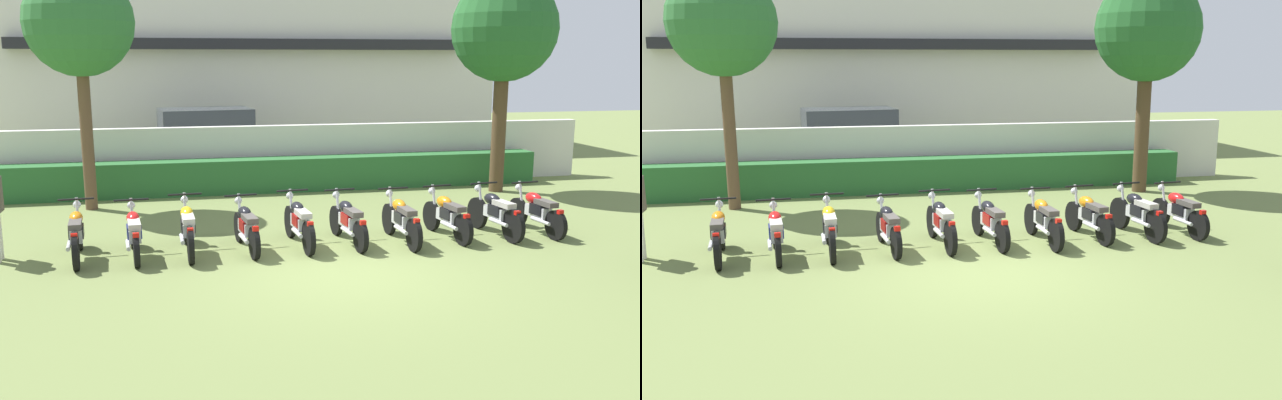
{
  "view_description": "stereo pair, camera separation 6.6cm",
  "coord_description": "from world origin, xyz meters",
  "views": [
    {
      "loc": [
        -2.6,
        -10.13,
        3.36
      ],
      "look_at": [
        0.0,
        1.93,
        0.79
      ],
      "focal_mm": 38.18,
      "sensor_mm": 36.0,
      "label": 1
    },
    {
      "loc": [
        -2.54,
        -10.14,
        3.36
      ],
      "look_at": [
        0.0,
        1.93,
        0.79
      ],
      "focal_mm": 38.18,
      "sensor_mm": 36.0,
      "label": 2
    }
  ],
  "objects": [
    {
      "name": "ground",
      "position": [
        0.0,
        0.0,
        0.0
      ],
      "size": [
        60.0,
        60.0,
        0.0
      ],
      "primitive_type": "plane",
      "color": "olive"
    },
    {
      "name": "building",
      "position": [
        0.0,
        16.87,
        3.66
      ],
      "size": [
        18.5,
        6.5,
        7.31
      ],
      "color": "silver",
      "rests_on": "ground"
    },
    {
      "name": "compound_wall",
      "position": [
        0.0,
        7.73,
        0.82
      ],
      "size": [
        17.57,
        0.3,
        1.63
      ],
      "primitive_type": "cube",
      "color": "silver",
      "rests_on": "ground"
    },
    {
      "name": "hedge_row",
      "position": [
        0.0,
        7.03,
        0.43
      ],
      "size": [
        14.06,
        0.7,
        0.86
      ],
      "primitive_type": "cube",
      "color": "#28602D",
      "rests_on": "ground"
    },
    {
      "name": "parked_car",
      "position": [
        -1.5,
        10.8,
        0.94
      ],
      "size": [
        4.69,
        2.53,
        1.89
      ],
      "rotation": [
        0.0,
        0.0,
        0.12
      ],
      "color": "silver",
      "rests_on": "ground"
    },
    {
      "name": "tree_near_inspector",
      "position": [
        -4.5,
        5.77,
        4.1
      ],
      "size": [
        2.35,
        2.35,
        5.32
      ],
      "color": "brown",
      "rests_on": "ground"
    },
    {
      "name": "tree_far_side",
      "position": [
        5.5,
        5.82,
        4.04
      ],
      "size": [
        2.61,
        2.61,
        5.4
      ],
      "color": "#4C3823",
      "rests_on": "ground"
    },
    {
      "name": "motorcycle_in_row_0",
      "position": [
        -4.28,
        1.65,
        0.46
      ],
      "size": [
        0.6,
        1.92,
        0.98
      ],
      "rotation": [
        0.0,
        0.0,
        1.65
      ],
      "color": "black",
      "rests_on": "ground"
    },
    {
      "name": "motorcycle_in_row_1",
      "position": [
        -3.34,
        1.58,
        0.44
      ],
      "size": [
        0.6,
        1.79,
        0.94
      ],
      "rotation": [
        0.0,
        0.0,
        1.67
      ],
      "color": "black",
      "rests_on": "ground"
    },
    {
      "name": "motorcycle_in_row_2",
      "position": [
        -2.44,
        1.66,
        0.46
      ],
      "size": [
        0.6,
        1.99,
        0.98
      ],
      "rotation": [
        0.0,
        0.0,
        1.61
      ],
      "color": "black",
      "rests_on": "ground"
    },
    {
      "name": "motorcycle_in_row_3",
      "position": [
        -1.41,
        1.62,
        0.44
      ],
      "size": [
        0.6,
        1.77,
        0.94
      ],
      "rotation": [
        0.0,
        0.0,
        1.69
      ],
      "color": "black",
      "rests_on": "ground"
    },
    {
      "name": "motorcycle_in_row_4",
      "position": [
        -0.44,
        1.71,
        0.45
      ],
      "size": [
        0.6,
        1.91,
        0.96
      ],
      "rotation": [
        0.0,
        0.0,
        1.65
      ],
      "color": "black",
      "rests_on": "ground"
    },
    {
      "name": "motorcycle_in_row_5",
      "position": [
        0.48,
        1.69,
        0.44
      ],
      "size": [
        0.6,
        1.88,
        0.94
      ],
      "rotation": [
        0.0,
        0.0,
        1.67
      ],
      "color": "black",
      "rests_on": "ground"
    },
    {
      "name": "motorcycle_in_row_6",
      "position": [
        1.46,
        1.54,
        0.45
      ],
      "size": [
        0.6,
        1.89,
        0.96
      ],
      "rotation": [
        0.0,
        0.0,
        1.61
      ],
      "color": "black",
      "rests_on": "ground"
    },
    {
      "name": "motorcycle_in_row_7",
      "position": [
        2.43,
        1.69,
        0.44
      ],
      "size": [
        0.6,
        1.8,
        0.95
      ],
      "rotation": [
        0.0,
        0.0,
        1.69
      ],
      "color": "black",
      "rests_on": "ground"
    },
    {
      "name": "motorcycle_in_row_8",
      "position": [
        3.4,
        1.65,
        0.46
      ],
      "size": [
        0.6,
        1.85,
        0.97
      ],
      "rotation": [
        0.0,
        0.0,
        1.7
      ],
      "color": "black",
      "rests_on": "ground"
    },
    {
      "name": "motorcycle_in_row_9",
      "position": [
        4.3,
        1.68,
        0.44
      ],
      "size": [
        0.6,
        1.81,
        0.95
      ],
      "rotation": [
        0.0,
        0.0,
        1.67
      ],
      "color": "black",
      "rests_on": "ground"
    }
  ]
}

